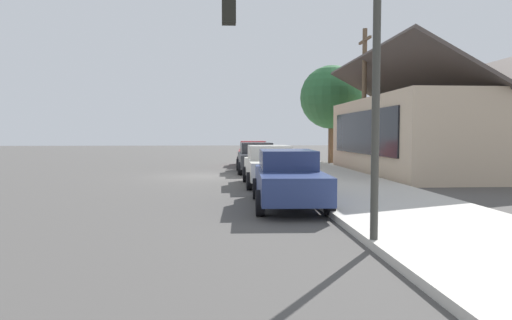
# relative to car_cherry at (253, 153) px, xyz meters

# --- Properties ---
(ground_plane) EXTENTS (120.00, 120.00, 0.00)m
(ground_plane) POSITION_rel_car_cherry_xyz_m (7.49, -2.81, -0.82)
(ground_plane) COLOR #4C4947
(sidewalk_curb) EXTENTS (60.00, 4.20, 0.16)m
(sidewalk_curb) POSITION_rel_car_cherry_xyz_m (7.49, 2.79, -0.74)
(sidewalk_curb) COLOR beige
(sidewalk_curb) RESTS_ON ground
(car_cherry) EXTENTS (4.69, 2.24, 1.59)m
(car_cherry) POSITION_rel_car_cherry_xyz_m (0.00, 0.00, 0.00)
(car_cherry) COLOR red
(car_cherry) RESTS_ON ground
(car_charcoal) EXTENTS (4.73, 2.09, 1.59)m
(car_charcoal) POSITION_rel_car_cherry_xyz_m (5.45, -0.17, 0.00)
(car_charcoal) COLOR #2D3035
(car_charcoal) RESTS_ON ground
(car_ivory) EXTENTS (4.57, 2.08, 1.59)m
(car_ivory) POSITION_rel_car_cherry_xyz_m (11.61, -0.07, -0.00)
(car_ivory) COLOR silver
(car_ivory) RESTS_ON ground
(car_navy) EXTENTS (4.91, 2.11, 1.59)m
(car_navy) POSITION_rel_car_cherry_xyz_m (16.89, -0.07, -0.00)
(car_navy) COLOR navy
(car_navy) RESTS_ON ground
(storefront_building) EXTENTS (13.16, 8.19, 6.13)m
(storefront_building) POSITION_rel_car_cherry_xyz_m (6.63, 9.17, 1.28)
(storefront_building) COLOR #CCB293
(storefront_building) RESTS_ON ground
(shade_tree) EXTENTS (4.52, 4.52, 6.94)m
(shade_tree) POSITION_rel_car_cherry_xyz_m (-2.45, 5.78, 3.85)
(shade_tree) COLOR brown
(shade_tree) RESTS_ON ground
(traffic_light_main) EXTENTS (0.37, 2.79, 5.20)m
(traffic_light_main) POSITION_rel_car_cherry_xyz_m (21.82, -0.27, 2.67)
(traffic_light_main) COLOR #383833
(traffic_light_main) RESTS_ON ground
(utility_pole_wooden) EXTENTS (1.80, 0.24, 7.50)m
(utility_pole_wooden) POSITION_rel_car_cherry_xyz_m (6.39, 5.39, 3.11)
(utility_pole_wooden) COLOR brown
(utility_pole_wooden) RESTS_ON ground
(fire_hydrant_red) EXTENTS (0.22, 0.22, 0.71)m
(fire_hydrant_red) POSITION_rel_car_cherry_xyz_m (3.98, 1.39, -0.32)
(fire_hydrant_red) COLOR red
(fire_hydrant_red) RESTS_ON sidewalk_curb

